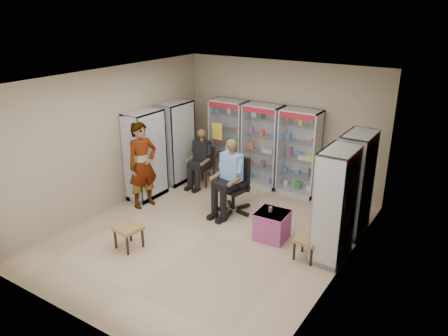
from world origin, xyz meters
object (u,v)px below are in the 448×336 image
Objects in this scene: cabinet_back_mid at (262,146)px; office_chair at (233,185)px; woven_stool_a at (307,248)px; standing_man at (143,165)px; cabinet_back_left at (229,140)px; cabinet_right_far at (355,184)px; woven_stool_b at (129,237)px; pink_trunk at (272,225)px; wooden_chair at (204,166)px; seated_shopkeeper at (232,179)px; cabinet_left_far at (176,143)px; cabinet_back_right at (299,153)px; cabinet_left_near at (145,155)px; cabinet_right_near at (335,205)px.

cabinet_back_mid is 1.66× the size of office_chair.
office_chair is at bearing 156.78° from woven_stool_a.
cabinet_back_left is at bearing 0.42° from standing_man.
woven_stool_b is (-3.20, -2.80, -0.78)m from cabinet_right_far.
cabinet_right_far reaches higher than pink_trunk.
cabinet_right_far is at bearing -23.65° from cabinet_back_mid.
wooden_chair is 3.01m from pink_trunk.
seated_shopkeeper is at bearing 157.96° from woven_stool_a.
cabinet_back_mid is 2.10m from cabinet_left_far.
woven_stool_b is at bearing -111.77° from cabinet_back_right.
woven_stool_a is at bearing 26.23° from woven_stool_b.
cabinet_left_near is at bearing -132.80° from cabinet_back_mid.
cabinet_right_near is 4.19m from standing_man.
cabinet_back_mid is 1.69m from office_chair.
cabinet_back_left and cabinet_right_near have the same top height.
cabinet_right_far is 4.97× the size of woven_stool_a.
standing_man is at bearing -175.86° from pink_trunk.
wooden_chair is at bearing 68.36° from cabinet_right_near.
cabinet_left_far is 1.00× the size of cabinet_left_near.
standing_man reaches higher than pink_trunk.
cabinet_back_right is 1.86m from seated_shopkeeper.
cabinet_left_near reaches higher than woven_stool_a.
cabinet_back_mid is at bearing 49.16° from cabinet_right_near.
cabinet_left_far is at bearing -153.68° from cabinet_back_mid.
cabinet_back_left is at bearing 155.39° from cabinet_left_near.
woven_stool_b is (-0.82, -2.29, -0.39)m from office_chair.
cabinet_right_far reaches higher than woven_stool_b.
office_chair is (-0.75, -1.63, -0.40)m from cabinet_back_right.
cabinet_right_far and cabinet_left_near have the same top height.
pink_trunk is at bearing -29.55° from wooden_chair.
cabinet_back_left is 1.00× the size of cabinet_back_mid.
cabinet_left_far is (-4.46, 0.20, 0.00)m from cabinet_right_far.
cabinet_right_near is at bearing -5.68° from office_chair.
seated_shopkeeper is 2.71× the size of pink_trunk.
cabinet_back_mid reaches higher than office_chair.
cabinet_back_right reaches higher than woven_stool_a.
office_chair is 2.13× the size of pink_trunk.
cabinet_back_left reaches higher than wooden_chair.
woven_stool_b is at bearing -131.36° from standing_man.
cabinet_right_near is at bearing -4.54° from seated_shopkeeper.
cabinet_left_far is 2.23m from office_chair.
cabinet_back_right is 1.00× the size of cabinet_right_near.
cabinet_back_right is at bearing 18.75° from wooden_chair.
office_chair is at bearing -32.87° from wooden_chair.
cabinet_right_far reaches higher than woven_stool_a.
cabinet_left_far reaches higher than office_chair.
cabinet_back_left is 1.00× the size of cabinet_right_far.
cabinet_left_near is 2.13× the size of wooden_chair.
cabinet_back_right and cabinet_left_far have the same top height.
office_chair is (1.40, -0.90, 0.13)m from wooden_chair.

